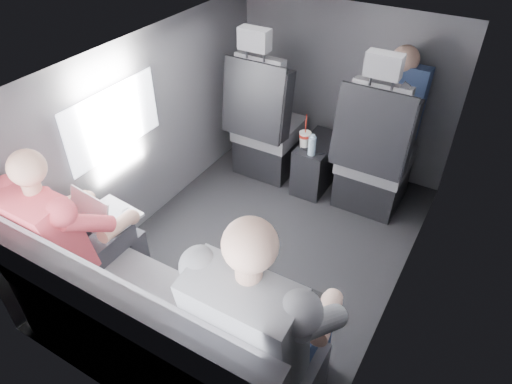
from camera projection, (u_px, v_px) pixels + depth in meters
The scene contains 19 objects.
floor at pixel (262, 248), 3.18m from camera, with size 2.60×2.60×0.00m, color black.
ceiling at pixel (265, 61), 2.35m from camera, with size 2.60×2.60×0.00m, color #B2B2AD.
panel_left at pixel (149, 131), 3.13m from camera, with size 0.02×2.60×1.35m, color #56565B.
panel_right at pixel (411, 217), 2.40m from camera, with size 0.02×2.60×1.35m, color #56565B.
panel_front at pixel (343, 89), 3.66m from camera, with size 1.80×0.02×1.35m, color #56565B.
panel_back at pixel (107, 323), 1.88m from camera, with size 1.80×0.02×1.35m, color #56565B.
side_window at pixel (114, 121), 2.78m from camera, with size 0.02×0.75×0.42m, color white.
seatbelt at pixel (374, 122), 2.97m from camera, with size 0.05×0.01×0.65m, color black.
front_seat_left at pixel (266, 130), 3.69m from camera, with size 0.52×0.58×1.26m.
front_seat_right at pixel (373, 161), 3.33m from camera, with size 0.52×0.58×1.26m.
center_console at pixel (317, 164), 3.66m from camera, with size 0.24×0.48×0.41m.
rear_bench at pixel (157, 334), 2.26m from camera, with size 1.60×0.57×0.92m.
soda_cup at pixel (305, 139), 3.44m from camera, with size 0.09×0.09×0.28m.
water_bottle at pixel (312, 145), 3.35m from camera, with size 0.06×0.06×0.17m.
laptop_white at pixel (104, 214), 2.50m from camera, with size 0.32×0.31×0.22m.
laptop_black at pixel (276, 300), 2.03m from camera, with size 0.33×0.30×0.24m.
passenger_rear_left at pixel (72, 236), 2.38m from camera, with size 0.48×0.60×1.19m.
passenger_rear_right at pixel (264, 324), 1.89m from camera, with size 0.55×0.66×1.30m.
passenger_front_right at pixel (396, 105), 3.28m from camera, with size 0.38×0.38×0.75m.
Camera 1 is at (1.12, -1.99, 2.25)m, focal length 32.00 mm.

